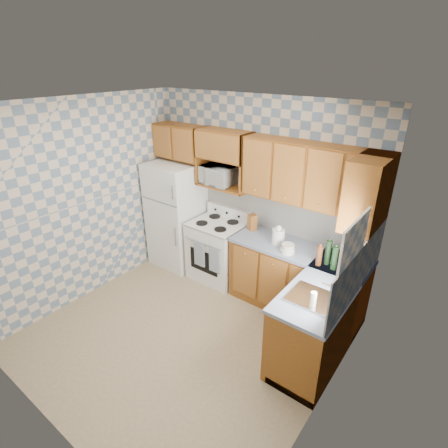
{
  "coord_description": "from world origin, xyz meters",
  "views": [
    {
      "loc": [
        2.39,
        -2.34,
        3.09
      ],
      "look_at": [
        0.05,
        0.75,
        1.25
      ],
      "focal_mm": 28.0,
      "sensor_mm": 36.0,
      "label": 1
    }
  ],
  "objects_px": {
    "stove_body": "(218,251)",
    "microwave": "(218,175)",
    "refrigerator": "(177,215)",
    "electric_kettle": "(278,236)"
  },
  "relations": [
    {
      "from": "stove_body",
      "to": "microwave",
      "type": "bearing_deg",
      "value": 124.97
    },
    {
      "from": "refrigerator",
      "to": "microwave",
      "type": "distance_m",
      "value": 1.03
    },
    {
      "from": "microwave",
      "to": "electric_kettle",
      "type": "bearing_deg",
      "value": -7.88
    },
    {
      "from": "refrigerator",
      "to": "electric_kettle",
      "type": "bearing_deg",
      "value": 0.17
    },
    {
      "from": "stove_body",
      "to": "electric_kettle",
      "type": "bearing_deg",
      "value": -1.11
    },
    {
      "from": "stove_body",
      "to": "microwave",
      "type": "xyz_separation_m",
      "value": [
        -0.11,
        0.16,
        1.13
      ]
    },
    {
      "from": "refrigerator",
      "to": "stove_body",
      "type": "bearing_deg",
      "value": 1.78
    },
    {
      "from": "electric_kettle",
      "to": "stove_body",
      "type": "bearing_deg",
      "value": 178.89
    },
    {
      "from": "stove_body",
      "to": "electric_kettle",
      "type": "xyz_separation_m",
      "value": [
        1.01,
        -0.02,
        0.57
      ]
    },
    {
      "from": "stove_body",
      "to": "refrigerator",
      "type": "bearing_deg",
      "value": -178.22
    }
  ]
}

